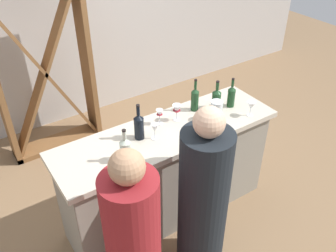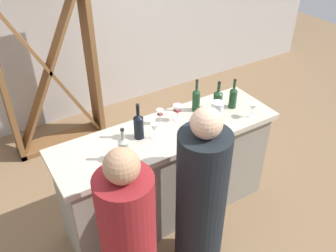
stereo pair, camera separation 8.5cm
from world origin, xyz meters
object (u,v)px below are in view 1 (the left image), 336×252
wine_glass_far_left (159,114)px  wine_glass_near_center (155,129)px  wine_rack (44,72)px  wine_bottle_center_olive_green (195,99)px  wine_bottle_leftmost_clear_pale (125,149)px  wine_bottle_second_right_olive_green (216,99)px  water_pitcher (216,111)px  person_center_guest (133,244)px  wine_bottle_second_left_near_black (139,126)px  wine_glass_near_left (251,106)px  person_left_guest (203,200)px  wine_bottle_rightmost_olive_green (231,96)px  wine_glass_near_right (177,110)px

wine_glass_far_left → wine_glass_near_center: bearing=-132.7°
wine_rack → wine_glass_near_center: (0.38, -1.68, 0.09)m
wine_bottle_center_olive_green → wine_glass_near_center: (-0.53, -0.17, -0.02)m
wine_rack → wine_bottle_leftmost_clear_pale: bearing=-88.4°
wine_bottle_second_right_olive_green → wine_glass_far_left: (-0.55, 0.08, -0.01)m
water_pitcher → person_center_guest: 1.33m
wine_bottle_second_left_near_black → water_pitcher: 0.70m
wine_bottle_second_left_near_black → wine_bottle_center_olive_green: size_ratio=1.02×
wine_glass_far_left → wine_bottle_second_right_olive_green: bearing=-8.7°
wine_bottle_center_olive_green → wine_glass_near_left: size_ratio=2.23×
wine_bottle_center_olive_green → wine_glass_far_left: size_ratio=2.20×
wine_bottle_leftmost_clear_pale → wine_bottle_second_left_near_black: wine_bottle_second_left_near_black is taller
wine_rack → wine_glass_near_center: size_ratio=14.03×
person_left_guest → wine_glass_far_left: bearing=5.4°
wine_bottle_leftmost_clear_pale → wine_bottle_second_right_olive_green: (1.03, 0.19, 0.00)m
wine_bottle_second_left_near_black → wine_bottle_second_right_olive_green: size_ratio=1.09×
wine_bottle_second_left_near_black → wine_glass_far_left: 0.26m
wine_bottle_rightmost_olive_green → person_center_guest: person_center_guest is taller
wine_glass_far_left → wine_bottle_center_olive_green: bearing=2.5°
wine_glass_near_right → person_left_guest: bearing=-107.8°
wine_rack → wine_bottle_leftmost_clear_pale: wine_rack is taller
wine_bottle_rightmost_olive_green → wine_glass_near_right: size_ratio=1.87×
wine_bottle_second_left_near_black → wine_glass_far_left: wine_bottle_second_left_near_black is taller
wine_rack → water_pitcher: wine_rack is taller
wine_bottle_leftmost_clear_pale → wine_bottle_center_olive_green: 0.91m
wine_bottle_center_olive_green → water_pitcher: wine_bottle_center_olive_green is taller
wine_glass_near_left → wine_glass_far_left: (-0.74, 0.33, -0.00)m
wine_bottle_leftmost_clear_pale → wine_bottle_rightmost_olive_green: size_ratio=0.98×
wine_bottle_second_right_olive_green → person_center_guest: (-1.26, -0.68, -0.40)m
wine_bottle_second_right_olive_green → person_left_guest: size_ratio=0.19×
wine_glass_far_left → person_center_guest: (-0.70, -0.77, -0.39)m
wine_bottle_leftmost_clear_pale → person_left_guest: bearing=-47.4°
wine_rack → wine_glass_near_center: bearing=-77.2°
wine_glass_near_center → wine_rack: bearing=102.8°
wine_glass_near_right → person_center_guest: bearing=-139.5°
wine_bottle_second_left_near_black → wine_rack: bearing=99.8°
wine_bottle_center_olive_green → wine_bottle_second_right_olive_green: bearing=-31.2°
wine_bottle_second_left_near_black → wine_glass_near_left: (0.99, -0.25, -0.02)m
wine_bottle_center_olive_green → wine_glass_near_left: 0.50m
wine_glass_near_left → wine_glass_near_center: bearing=168.9°
wine_bottle_second_right_olive_green → wine_glass_near_center: bearing=-174.0°
wine_bottle_second_right_olive_green → person_center_guest: 1.49m
water_pitcher → person_left_guest: person_left_guest is taller
wine_glass_near_right → wine_glass_far_left: (-0.16, 0.03, -0.00)m
wine_bottle_leftmost_clear_pale → wine_bottle_center_olive_green: bearing=18.7°
wine_rack → wine_glass_near_center: 1.72m
wine_rack → wine_bottle_second_left_near_black: bearing=-80.2°
wine_rack → wine_bottle_center_olive_green: (0.91, -1.50, 0.11)m
wine_bottle_leftmost_clear_pale → wine_bottle_center_olive_green: wine_bottle_center_olive_green is taller
wine_bottle_rightmost_olive_green → person_left_guest: size_ratio=0.19×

